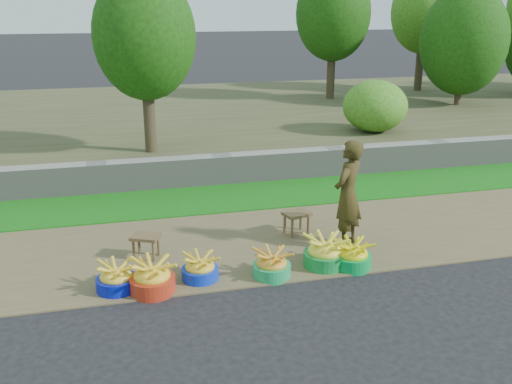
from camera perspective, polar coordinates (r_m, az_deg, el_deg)
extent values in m
plane|color=black|center=(6.95, 3.03, -9.17)|extent=(120.00, 120.00, 0.00)
cube|color=brown|center=(8.03, 0.42, -5.10)|extent=(80.00, 2.50, 0.02)
cube|color=#146912|center=(9.85, -2.49, -0.51)|extent=(80.00, 1.50, 0.04)
cube|color=gray|center=(10.56, -3.44, 2.26)|extent=(80.00, 0.35, 0.55)
cube|color=#47482A|center=(15.28, -6.91, 7.15)|extent=(80.00, 10.00, 0.50)
cylinder|color=#3A301E|center=(16.90, 19.62, 9.95)|extent=(0.17, 0.17, 1.03)
ellipsoid|color=#194B0D|center=(16.79, 20.07, 14.03)|extent=(2.33, 2.33, 2.91)
cylinder|color=#3A301E|center=(10.97, -10.65, 8.05)|extent=(0.22, 0.22, 1.59)
ellipsoid|color=#194B0D|center=(10.81, -11.08, 15.10)|extent=(1.86, 1.86, 2.33)
cylinder|color=#3A301E|center=(19.36, 16.06, 12.43)|extent=(0.24, 0.24, 1.81)
ellipsoid|color=#42821E|center=(19.28, 16.47, 16.91)|extent=(2.04, 2.04, 2.55)
cylinder|color=#3A301E|center=(17.13, 7.51, 12.19)|extent=(0.24, 0.24, 1.76)
ellipsoid|color=#194B0D|center=(17.04, 7.73, 17.27)|extent=(2.12, 2.12, 2.65)
ellipsoid|color=#42821E|center=(12.82, 11.82, 8.41)|extent=(1.41, 1.41, 1.12)
cylinder|color=#0816B0|center=(6.95, -13.75, -8.95)|extent=(0.47, 0.47, 0.17)
ellipsoid|color=yellow|center=(6.89, -13.84, -7.97)|extent=(0.42, 0.42, 0.27)
cylinder|color=#AE2C16|center=(6.83, -10.30, -9.09)|extent=(0.54, 0.54, 0.19)
ellipsoid|color=yellow|center=(6.76, -10.38, -7.96)|extent=(0.47, 0.47, 0.31)
cylinder|color=#0D2FCB|center=(7.03, -5.60, -8.16)|extent=(0.45, 0.45, 0.16)
ellipsoid|color=gold|center=(6.98, -5.64, -7.23)|extent=(0.40, 0.40, 0.26)
cylinder|color=#1D9C55|center=(7.07, 1.58, -7.86)|extent=(0.47, 0.47, 0.17)
ellipsoid|color=gold|center=(7.02, 1.59, -6.89)|extent=(0.42, 0.42, 0.27)
cylinder|color=#138436|center=(7.38, 6.88, -6.70)|extent=(0.55, 0.55, 0.20)
ellipsoid|color=yellow|center=(7.32, 6.93, -5.61)|extent=(0.49, 0.49, 0.32)
cylinder|color=#05943F|center=(7.41, 9.57, -6.84)|extent=(0.49, 0.49, 0.18)
ellipsoid|color=yellow|center=(7.35, 9.63, -5.87)|extent=(0.43, 0.43, 0.28)
cube|color=brown|center=(7.59, -11.00, -4.41)|extent=(0.44, 0.40, 0.04)
cylinder|color=brown|center=(7.62, -12.14, -5.68)|extent=(0.04, 0.04, 0.27)
cylinder|color=brown|center=(7.53, -10.22, -5.87)|extent=(0.04, 0.04, 0.27)
cylinder|color=brown|center=(7.78, -11.62, -5.13)|extent=(0.04, 0.04, 0.27)
cylinder|color=brown|center=(7.69, -9.73, -5.31)|extent=(0.04, 0.04, 0.27)
cube|color=brown|center=(8.23, 4.10, -2.19)|extent=(0.43, 0.37, 0.04)
cylinder|color=brown|center=(8.14, 3.63, -3.65)|extent=(0.04, 0.04, 0.28)
cylinder|color=brown|center=(8.29, 5.26, -3.27)|extent=(0.04, 0.04, 0.28)
cylinder|color=brown|center=(8.29, 2.89, -3.21)|extent=(0.04, 0.04, 0.28)
cylinder|color=brown|center=(8.44, 4.50, -2.85)|extent=(0.04, 0.04, 0.28)
imported|color=black|center=(7.76, 9.17, -0.23)|extent=(0.64, 0.63, 1.49)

